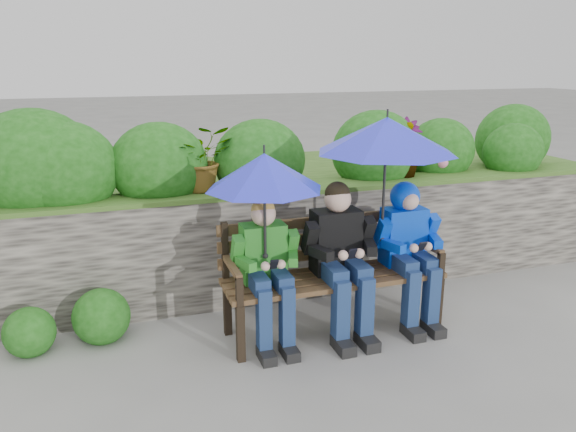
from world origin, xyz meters
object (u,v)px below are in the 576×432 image
object	(u,v)px
umbrella_left	(264,172)
boy_right	(409,241)
boy_left	(267,265)
boy_middle	(341,253)
umbrella_right	(387,135)
park_bench	(331,267)

from	to	relation	value
umbrella_left	boy_right	bearing A→B (deg)	1.18
boy_right	umbrella_left	size ratio (longest dim) A/B	1.35
boy_left	boy_middle	distance (m)	0.61
boy_middle	umbrella_right	distance (m)	0.98
boy_left	boy_middle	bearing A→B (deg)	-0.81
park_bench	boy_left	distance (m)	0.57
boy_left	umbrella_right	bearing A→B (deg)	1.64
umbrella_left	boy_left	bearing A→B (deg)	44.09
park_bench	boy_middle	xyz separation A→B (m)	(0.05, -0.09, 0.15)
park_bench	boy_middle	distance (m)	0.18
boy_left	umbrella_left	bearing A→B (deg)	-135.91
umbrella_right	park_bench	bearing A→B (deg)	172.37
boy_left	boy_right	size ratio (longest dim) A/B	0.97
boy_right	umbrella_left	world-z (taller)	umbrella_left
boy_left	boy_middle	xyz separation A→B (m)	(0.60, -0.01, 0.03)
park_bench	umbrella_left	bearing A→B (deg)	-170.13
park_bench	boy_right	world-z (taller)	boy_right
umbrella_left	umbrella_right	xyz separation A→B (m)	(0.99, 0.04, 0.21)
boy_left	boy_right	distance (m)	1.22
park_bench	boy_left	xyz separation A→B (m)	(-0.56, -0.08, 0.11)
boy_left	boy_right	xyz separation A→B (m)	(1.22, 0.01, 0.06)
boy_middle	umbrella_left	world-z (taller)	umbrella_left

